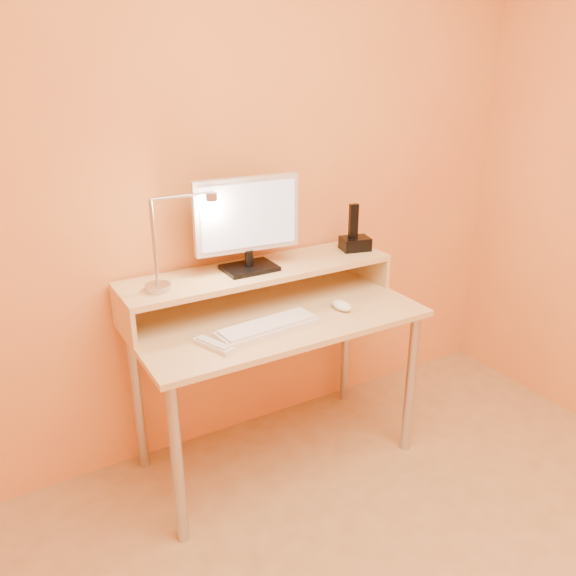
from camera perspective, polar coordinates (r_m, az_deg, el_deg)
wall_back at (r=2.50m, az=-4.90°, el=11.13°), size 3.00×0.04×2.50m
desk_leg_fl at (r=2.20m, az=-10.94°, el=-16.89°), size 0.04×0.04×0.69m
desk_leg_fr at (r=2.68m, az=12.06°, el=-9.36°), size 0.04×0.04×0.69m
desk_leg_bl at (r=2.60m, az=-14.75°, el=-10.62°), size 0.04×0.04×0.69m
desk_leg_br at (r=3.01m, az=5.76°, el=-5.22°), size 0.04×0.04×0.69m
desk_lower at (r=2.40m, az=-1.19°, el=-2.94°), size 1.20×0.60×0.02m
shelf_riser_left at (r=2.30m, az=-16.07°, el=-2.76°), size 0.02×0.30×0.14m
shelf_riser_right at (r=2.79m, az=7.97°, el=2.26°), size 0.02×0.30×0.14m
desk_shelf at (r=2.46m, az=-2.91°, el=1.72°), size 1.20×0.30×0.02m
monitor_foot at (r=2.43m, az=-3.86°, el=2.01°), size 0.22×0.16×0.02m
monitor_neck at (r=2.42m, az=-3.88°, el=2.99°), size 0.04×0.04×0.07m
monitor_panel at (r=2.37m, az=-4.11°, el=7.29°), size 0.45×0.07×0.31m
monitor_back at (r=2.39m, az=-4.36°, el=7.41°), size 0.41×0.05×0.26m
monitor_screen at (r=2.36m, az=-3.91°, el=7.19°), size 0.41×0.04×0.27m
lamp_base at (r=2.27m, az=-12.79°, el=0.07°), size 0.10×0.10×0.02m
lamp_post at (r=2.21m, az=-13.17°, el=4.35°), size 0.01×0.01×0.33m
lamp_arm at (r=2.20m, az=-10.54°, el=8.97°), size 0.24×0.01×0.01m
lamp_head at (r=2.25m, az=-7.62°, el=9.00°), size 0.04×0.04×0.03m
lamp_bulb at (r=2.25m, az=-7.60°, el=8.61°), size 0.03×0.03×0.00m
phone_dock at (r=2.70m, az=6.69°, el=4.41°), size 0.15×0.13×0.06m
phone_handset at (r=2.66m, az=6.53°, el=6.62°), size 0.04×0.03×0.16m
phone_led at (r=2.69m, az=8.11°, el=4.26°), size 0.01×0.00×0.04m
keyboard at (r=2.25m, az=-2.04°, el=-3.97°), size 0.42×0.17×0.02m
mouse at (r=2.44m, az=5.37°, el=-1.73°), size 0.07×0.11×0.04m
remote_control at (r=2.14m, az=-7.43°, el=-5.68°), size 0.10×0.18×0.02m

